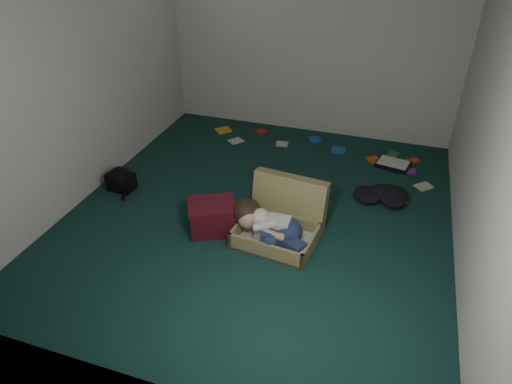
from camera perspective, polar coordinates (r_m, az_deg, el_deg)
The scene contains 12 objects.
floor at distance 5.02m, azimuth 0.54°, elevation -2.49°, with size 4.50×4.50×0.00m, color #12362F.
wall_back at distance 6.48m, azimuth 7.02°, elevation 18.24°, with size 4.50×4.50×0.00m, color silver.
wall_front at distance 2.61m, azimuth -14.68°, elevation -6.06°, with size 4.50×4.50×0.00m, color silver.
wall_left at distance 5.32m, azimuth -20.93°, elevation 13.19°, with size 4.50×4.50×0.00m, color silver.
wall_right at distance 4.29m, azimuth 27.21°, elevation 7.21°, with size 4.50×4.50×0.00m, color silver.
suitcase at distance 4.61m, azimuth 3.22°, elevation -3.57°, with size 0.86×0.84×0.57m.
person at distance 4.45m, azimuth 1.65°, elevation -4.29°, with size 0.83×0.47×0.35m.
maroon_bin at distance 4.68m, azimuth -5.47°, elevation -3.11°, with size 0.59×0.55×0.33m.
backpack at distance 5.58m, azimuth -16.52°, elevation 1.35°, with size 0.38×0.30×0.23m, color black, non-canonical shape.
clothing_pile at distance 5.38m, azimuth 15.50°, elevation -0.24°, with size 0.46×0.38×0.15m, color black, non-canonical shape.
paper_tray at distance 6.13m, azimuth 16.78°, elevation 3.36°, with size 0.46×0.38×0.06m.
book_scatter at distance 6.24m, azimuth 9.76°, elevation 4.65°, with size 3.04×1.51×0.02m.
Camera 1 is at (1.24, -3.91, 2.89)m, focal length 32.00 mm.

